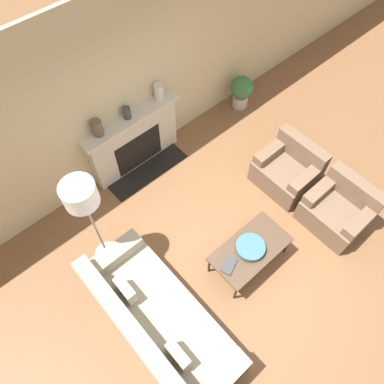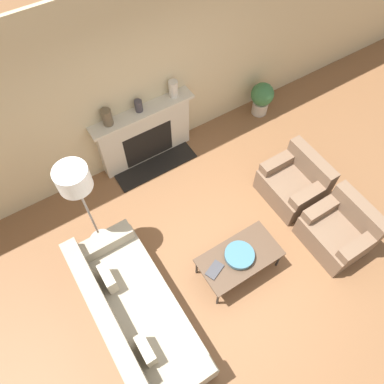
{
  "view_description": "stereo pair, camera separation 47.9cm",
  "coord_description": "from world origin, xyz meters",
  "px_view_note": "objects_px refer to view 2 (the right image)",
  "views": [
    {
      "loc": [
        -1.95,
        -1.06,
        5.05
      ],
      "look_at": [
        0.01,
        1.15,
        0.45
      ],
      "focal_mm": 35.0,
      "sensor_mm": 36.0,
      "label": 1
    },
    {
      "loc": [
        -1.57,
        -1.35,
        5.05
      ],
      "look_at": [
        0.01,
        1.15,
        0.45
      ],
      "focal_mm": 35.0,
      "sensor_mm": 36.0,
      "label": 2
    }
  ],
  "objects_px": {
    "couch": "(135,315)",
    "book": "(215,270)",
    "bowl": "(239,255)",
    "mantel_vase_center_right": "(173,89)",
    "mantel_vase_center_left": "(139,106)",
    "mantel_vase_left": "(107,117)",
    "fireplace": "(145,135)",
    "armchair_near": "(339,231)",
    "armchair_far": "(294,183)",
    "floor_lamp": "(76,185)",
    "potted_plant": "(262,97)",
    "coffee_table": "(240,258)"
  },
  "relations": [
    {
      "from": "armchair_far",
      "to": "potted_plant",
      "type": "height_order",
      "value": "armchair_far"
    },
    {
      "from": "bowl",
      "to": "book",
      "type": "bearing_deg",
      "value": 177.04
    },
    {
      "from": "armchair_far",
      "to": "mantel_vase_left",
      "type": "relative_size",
      "value": 3.41
    },
    {
      "from": "mantel_vase_left",
      "to": "potted_plant",
      "type": "distance_m",
      "value": 2.89
    },
    {
      "from": "armchair_far",
      "to": "book",
      "type": "height_order",
      "value": "armchair_far"
    },
    {
      "from": "floor_lamp",
      "to": "armchair_far",
      "type": "bearing_deg",
      "value": -16.43
    },
    {
      "from": "mantel_vase_center_right",
      "to": "potted_plant",
      "type": "relative_size",
      "value": 0.41
    },
    {
      "from": "coffee_table",
      "to": "floor_lamp",
      "type": "xyz_separation_m",
      "value": [
        -1.43,
        1.42,
        1.07
      ]
    },
    {
      "from": "book",
      "to": "floor_lamp",
      "type": "relative_size",
      "value": 0.16
    },
    {
      "from": "fireplace",
      "to": "armchair_near",
      "type": "height_order",
      "value": "fireplace"
    },
    {
      "from": "fireplace",
      "to": "mantel_vase_center_right",
      "type": "xyz_separation_m",
      "value": [
        0.56,
        0.01,
        0.68
      ]
    },
    {
      "from": "potted_plant",
      "to": "floor_lamp",
      "type": "bearing_deg",
      "value": -166.74
    },
    {
      "from": "fireplace",
      "to": "armchair_far",
      "type": "xyz_separation_m",
      "value": [
        1.54,
        -1.89,
        -0.22
      ]
    },
    {
      "from": "mantel_vase_left",
      "to": "potted_plant",
      "type": "height_order",
      "value": "mantel_vase_left"
    },
    {
      "from": "armchair_near",
      "to": "armchair_far",
      "type": "bearing_deg",
      "value": 180.0
    },
    {
      "from": "armchair_far",
      "to": "book",
      "type": "xyz_separation_m",
      "value": [
        -1.85,
        -0.55,
        0.14
      ]
    },
    {
      "from": "bowl",
      "to": "potted_plant",
      "type": "relative_size",
      "value": 0.62
    },
    {
      "from": "armchair_far",
      "to": "coffee_table",
      "type": "bearing_deg",
      "value": -68.79
    },
    {
      "from": "armchair_far",
      "to": "armchair_near",
      "type": "bearing_deg",
      "value": -0.0
    },
    {
      "from": "book",
      "to": "floor_lamp",
      "type": "bearing_deg",
      "value": 104.64
    },
    {
      "from": "mantel_vase_center_left",
      "to": "mantel_vase_left",
      "type": "bearing_deg",
      "value": 180.0
    },
    {
      "from": "book",
      "to": "potted_plant",
      "type": "distance_m",
      "value": 3.39
    },
    {
      "from": "couch",
      "to": "book",
      "type": "height_order",
      "value": "couch"
    },
    {
      "from": "mantel_vase_center_left",
      "to": "armchair_near",
      "type": "bearing_deg",
      "value": -61.29
    },
    {
      "from": "floor_lamp",
      "to": "mantel_vase_center_left",
      "type": "bearing_deg",
      "value": 38.4
    },
    {
      "from": "mantel_vase_left",
      "to": "fireplace",
      "type": "bearing_deg",
      "value": -1.64
    },
    {
      "from": "mantel_vase_center_right",
      "to": "couch",
      "type": "bearing_deg",
      "value": -130.21
    },
    {
      "from": "armchair_near",
      "to": "armchair_far",
      "type": "distance_m",
      "value": 0.96
    },
    {
      "from": "couch",
      "to": "mantel_vase_center_left",
      "type": "distance_m",
      "value": 2.89
    },
    {
      "from": "mantel_vase_center_left",
      "to": "potted_plant",
      "type": "xyz_separation_m",
      "value": [
        2.26,
        -0.2,
        -0.8
      ]
    },
    {
      "from": "bowl",
      "to": "fireplace",
      "type": "bearing_deg",
      "value": 91.54
    },
    {
      "from": "mantel_vase_left",
      "to": "mantel_vase_center_left",
      "type": "xyz_separation_m",
      "value": [
        0.49,
        0.0,
        -0.04
      ]
    },
    {
      "from": "floor_lamp",
      "to": "potted_plant",
      "type": "bearing_deg",
      "value": 13.26
    },
    {
      "from": "floor_lamp",
      "to": "mantel_vase_left",
      "type": "distance_m",
      "value": 1.37
    },
    {
      "from": "couch",
      "to": "mantel_vase_center_right",
      "type": "bearing_deg",
      "value": -40.21
    },
    {
      "from": "couch",
      "to": "bowl",
      "type": "bearing_deg",
      "value": -93.7
    },
    {
      "from": "mantel_vase_center_right",
      "to": "mantel_vase_left",
      "type": "bearing_deg",
      "value": 180.0
    },
    {
      "from": "floor_lamp",
      "to": "mantel_vase_center_left",
      "type": "xyz_separation_m",
      "value": [
        1.32,
        1.05,
        -0.31
      ]
    },
    {
      "from": "mantel_vase_left",
      "to": "bowl",
      "type": "bearing_deg",
      "value": -76.61
    },
    {
      "from": "potted_plant",
      "to": "couch",
      "type": "bearing_deg",
      "value": -149.49
    },
    {
      "from": "bowl",
      "to": "mantel_vase_center_right",
      "type": "bearing_deg",
      "value": 78.64
    },
    {
      "from": "couch",
      "to": "mantel_vase_center_right",
      "type": "height_order",
      "value": "mantel_vase_center_right"
    },
    {
      "from": "book",
      "to": "mantel_vase_center_left",
      "type": "xyz_separation_m",
      "value": [
        0.28,
        2.45,
        0.72
      ]
    },
    {
      "from": "fireplace",
      "to": "book",
      "type": "bearing_deg",
      "value": -97.21
    },
    {
      "from": "mantel_vase_center_right",
      "to": "armchair_near",
      "type": "bearing_deg",
      "value": -71.12
    },
    {
      "from": "mantel_vase_center_left",
      "to": "mantel_vase_center_right",
      "type": "bearing_deg",
      "value": 0.0
    },
    {
      "from": "potted_plant",
      "to": "book",
      "type": "bearing_deg",
      "value": -138.56
    },
    {
      "from": "floor_lamp",
      "to": "mantel_vase_center_right",
      "type": "distance_m",
      "value": 2.2
    },
    {
      "from": "book",
      "to": "armchair_near",
      "type": "bearing_deg",
      "value": -34.81
    },
    {
      "from": "armchair_near",
      "to": "mantel_vase_center_left",
      "type": "height_order",
      "value": "mantel_vase_center_left"
    }
  ]
}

